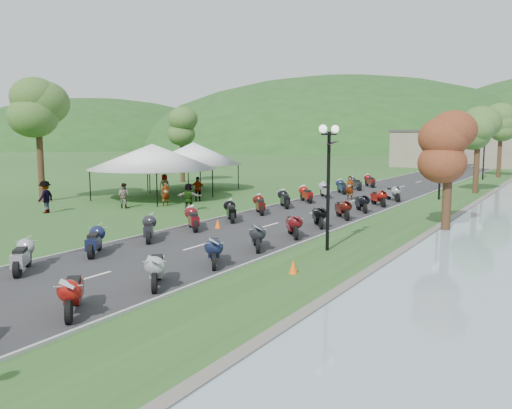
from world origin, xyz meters
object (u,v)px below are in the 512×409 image
Objects in this scene: vendor_tent_main at (153,172)px; pedestrian_a at (166,206)px; pedestrian_b at (124,208)px; pedestrian_c at (46,213)px.

vendor_tent_main is 3.72× the size of pedestrian_a.
vendor_tent_main reaches higher than pedestrian_b.
pedestrian_b is (-1.64, -2.16, 0.00)m from pedestrian_a.
pedestrian_a is at bearing -136.01° from pedestrian_b.
pedestrian_a is (3.34, -2.52, -2.00)m from vendor_tent_main.
pedestrian_c is at bearing 49.63° from pedestrian_b.
pedestrian_b is (1.70, -4.68, -2.00)m from vendor_tent_main.
pedestrian_a is at bearing 132.90° from pedestrian_c.
pedestrian_a reaches higher than pedestrian_b.
pedestrian_a is 1.04× the size of pedestrian_b.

